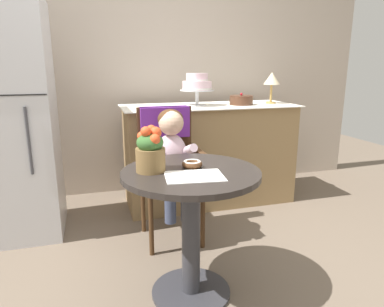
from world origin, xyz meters
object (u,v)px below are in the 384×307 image
refrigerator (7,122)px  round_layer_cake (241,100)px  seated_child (172,152)px  flower_vase (150,150)px  donut_front (192,164)px  wicker_chair (168,152)px  table_lamp (272,80)px  cafe_table (191,209)px  tiered_cake_stand (197,84)px

refrigerator → round_layer_cake: bearing=4.8°
seated_child → flower_vase: bearing=-113.8°
seated_child → donut_front: (-0.02, -0.53, 0.06)m
wicker_chair → donut_front: 0.70m
seated_child → refrigerator: bearing=154.9°
seated_child → table_lamp: bearing=32.1°
cafe_table → table_lamp: (1.15, 1.28, 0.61)m
flower_vase → wicker_chair: bearing=71.1°
tiered_cake_stand → table_lamp: 0.72m
wicker_chair → round_layer_cake: bearing=35.1°
table_lamp → seated_child: bearing=-147.9°
cafe_table → tiered_cake_stand: (0.43, 1.30, 0.58)m
donut_front → table_lamp: 1.71m
wicker_chair → seated_child: seated_child is taller
cafe_table → seated_child: size_ratio=0.99×
tiered_cake_stand → refrigerator: size_ratio=0.18×
donut_front → round_layer_cake: size_ratio=0.52×
seated_child → donut_front: 0.54m
seated_child → donut_front: size_ratio=6.65×
cafe_table → seated_child: (0.04, 0.59, 0.17)m
round_layer_cake → cafe_table: bearing=-123.6°
tiered_cake_stand → cafe_table: bearing=-108.4°
wicker_chair → flower_vase: flower_vase is taller
table_lamp → refrigerator: size_ratio=0.17×
donut_front → cafe_table: bearing=-112.5°
donut_front → refrigerator: 1.50m
round_layer_cake → seated_child: bearing=-140.0°
seated_child → flower_vase: 0.61m
donut_front → round_layer_cake: 1.47m
refrigerator → tiered_cake_stand: bearing=7.7°
seated_child → table_lamp: size_ratio=2.55×
table_lamp → refrigerator: bearing=-175.2°
round_layer_cake → table_lamp: table_lamp is taller
flower_vase → table_lamp: table_lamp is taller
tiered_cake_stand → refrigerator: (-1.48, -0.20, -0.23)m
seated_child → table_lamp: table_lamp is taller
flower_vase → cafe_table: bearing=-12.6°
donut_front → flower_vase: 0.24m
cafe_table → seated_child: seated_child is taller
flower_vase → table_lamp: 1.85m
tiered_cake_stand → round_layer_cake: size_ratio=1.44×
donut_front → refrigerator: size_ratio=0.06×
cafe_table → refrigerator: refrigerator is taller
wicker_chair → tiered_cake_stand: bearing=57.0°
wicker_chair → cafe_table: bearing=-90.9°
flower_vase → table_lamp: bearing=42.6°
wicker_chair → flower_vase: (-0.24, -0.70, 0.19)m
seated_child → refrigerator: 1.22m
donut_front → flower_vase: bearing=-176.9°
wicker_chair → tiered_cake_stand: 0.81m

